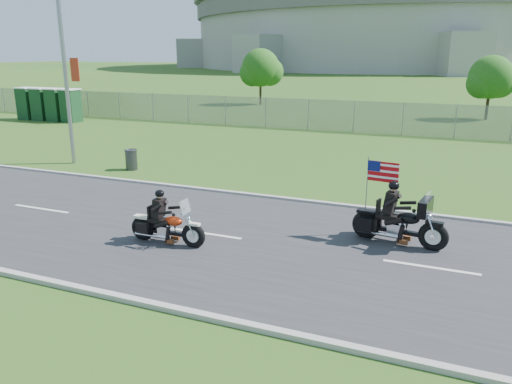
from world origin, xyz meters
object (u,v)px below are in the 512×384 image
at_px(porta_toilet_d, 27,104).
at_px(motorcycle_lead, 166,227).
at_px(porta_toilet_a, 71,106).
at_px(trash_can, 131,160).
at_px(porta_toilet_b, 56,105).
at_px(streetlight, 65,35).
at_px(motorcycle_follow, 399,224).
at_px(porta_toilet_c, 41,105).

relative_size(porta_toilet_d, motorcycle_lead, 1.04).
height_order(porta_toilet_a, trash_can, porta_toilet_a).
distance_m(porta_toilet_b, motorcycle_lead, 27.50).
xyz_separation_m(streetlight, motorcycle_lead, (9.36, -7.22, -5.16)).
relative_size(porta_toilet_d, motorcycle_follow, 0.90).
xyz_separation_m(motorcycle_lead, motorcycle_follow, (5.69, 2.31, 0.11)).
bearing_deg(motorcycle_follow, porta_toilet_a, 156.19).
bearing_deg(motorcycle_lead, streetlight, 141.18).
bearing_deg(porta_toilet_d, porta_toilet_a, 0.00).
distance_m(porta_toilet_d, trash_can, 20.70).
height_order(porta_toilet_d, motorcycle_follow, porta_toilet_d).
height_order(porta_toilet_a, motorcycle_lead, porta_toilet_a).
bearing_deg(porta_toilet_d, motorcycle_follow, -28.20).
height_order(motorcycle_lead, motorcycle_follow, motorcycle_follow).
bearing_deg(motorcycle_lead, porta_toilet_a, 135.95).
bearing_deg(motorcycle_follow, motorcycle_lead, -149.64).
distance_m(porta_toilet_c, porta_toilet_d, 1.40).
bearing_deg(trash_can, motorcycle_lead, -48.47).
relative_size(porta_toilet_a, trash_can, 2.65).
xyz_separation_m(motorcycle_follow, trash_can, (-11.81, 4.60, -0.15)).
xyz_separation_m(streetlight, porta_toilet_a, (-10.02, 10.78, -4.49)).
relative_size(streetlight, trash_can, 11.54).
distance_m(streetlight, porta_toilet_c, 17.34).
xyz_separation_m(porta_toilet_c, motorcycle_follow, (27.86, -15.69, -0.56)).
distance_m(porta_toilet_a, porta_toilet_d, 4.20).
bearing_deg(porta_toilet_a, streetlight, -47.09).
bearing_deg(trash_can, porta_toilet_c, 145.36).
bearing_deg(streetlight, porta_toilet_d, 142.83).
bearing_deg(porta_toilet_d, porta_toilet_b, 0.00).
height_order(porta_toilet_a, porta_toilet_d, same).
xyz_separation_m(porta_toilet_c, trash_can, (16.06, -11.09, -0.72)).
xyz_separation_m(motorcycle_lead, trash_can, (-6.12, 6.91, -0.04)).
height_order(streetlight, porta_toilet_c, streetlight).
height_order(streetlight, motorcycle_follow, streetlight).
relative_size(porta_toilet_b, porta_toilet_c, 1.00).
height_order(porta_toilet_c, porta_toilet_d, same).
xyz_separation_m(streetlight, porta_toilet_c, (-12.82, 10.78, -4.49)).
relative_size(porta_toilet_d, trash_can, 2.65).
xyz_separation_m(porta_toilet_d, trash_can, (17.46, -11.09, -0.72)).
height_order(motorcycle_follow, trash_can, motorcycle_follow).
relative_size(motorcycle_lead, motorcycle_follow, 0.87).
xyz_separation_m(streetlight, trash_can, (3.24, -0.31, -5.21)).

